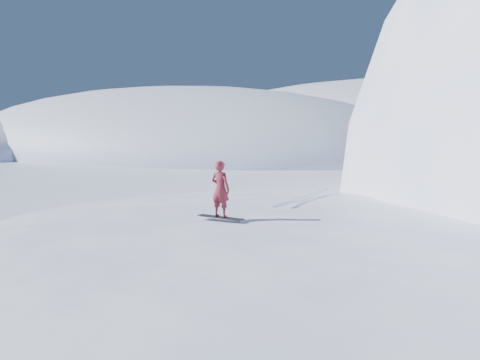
# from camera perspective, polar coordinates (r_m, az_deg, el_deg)

# --- Properties ---
(ground) EXTENTS (400.00, 400.00, 0.00)m
(ground) POSITION_cam_1_polar(r_m,az_deg,el_deg) (14.32, 4.70, -14.90)
(ground) COLOR white
(ground) RESTS_ON ground
(near_ridge) EXTENTS (36.00, 28.00, 4.80)m
(near_ridge) POSITION_cam_1_polar(r_m,az_deg,el_deg) (16.37, 13.56, -12.30)
(near_ridge) COLOR white
(near_ridge) RESTS_ON ground
(far_ridge_a) EXTENTS (120.00, 70.00, 28.00)m
(far_ridge_a) POSITION_cam_1_polar(r_m,az_deg,el_deg) (105.18, -9.86, 3.33)
(far_ridge_a) COLOR white
(far_ridge_a) RESTS_ON ground
(far_ridge_c) EXTENTS (140.00, 90.00, 36.00)m
(far_ridge_c) POSITION_cam_1_polar(r_m,az_deg,el_deg) (130.22, 16.20, 3.72)
(far_ridge_c) COLOR white
(far_ridge_c) RESTS_ON ground
(wind_bumps) EXTENTS (16.00, 14.40, 1.00)m
(wind_bumps) POSITION_cam_1_polar(r_m,az_deg,el_deg) (16.29, 7.14, -12.27)
(wind_bumps) COLOR white
(wind_bumps) RESTS_ON ground
(snowboard) EXTENTS (1.62, 0.45, 0.03)m
(snowboard) POSITION_cam_1_polar(r_m,az_deg,el_deg) (14.65, -2.39, -4.57)
(snowboard) COLOR black
(snowboard) RESTS_ON near_ridge
(snowboarder) EXTENTS (0.68, 0.48, 1.76)m
(snowboarder) POSITION_cam_1_polar(r_m,az_deg,el_deg) (14.50, -2.40, -1.10)
(snowboarder) COLOR maroon
(snowboarder) RESTS_ON snowboard
(vapor_plume) EXTENTS (10.66, 8.53, 7.46)m
(vapor_plume) POSITION_cam_1_polar(r_m,az_deg,el_deg) (95.14, -18.74, 2.80)
(vapor_plume) COLOR white
(vapor_plume) RESTS_ON ground
(board_tracks) EXTENTS (1.57, 5.97, 0.04)m
(board_tracks) POSITION_cam_1_polar(r_m,az_deg,el_deg) (19.45, 8.41, -1.92)
(board_tracks) COLOR silver
(board_tracks) RESTS_ON ground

